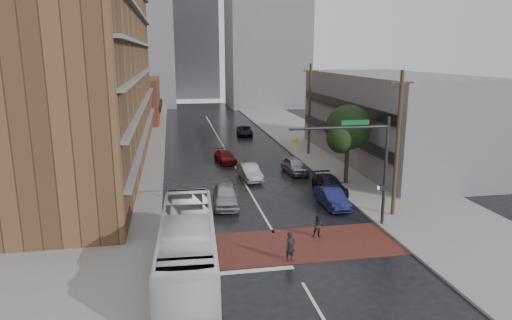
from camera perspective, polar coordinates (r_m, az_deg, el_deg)
name	(u,v)px	position (r m, az deg, el deg)	size (l,w,h in m)	color
ground	(283,250)	(26.89, 3.41, -11.11)	(160.00, 160.00, 0.00)	black
crosswalk	(281,246)	(27.33, 3.15, -10.67)	(14.00, 5.00, 0.02)	maroon
sidewalk_west	(121,160)	(50.29, -16.51, 0.04)	(9.00, 90.00, 0.15)	gray
sidewalk_east	(328,151)	(52.96, 9.04, 1.08)	(9.00, 90.00, 0.15)	gray
apartment_block	(83,22)	(48.52, -20.80, 15.87)	(10.00, 44.00, 28.00)	brown
storefront_west	(134,100)	(78.36, -14.96, 7.24)	(8.00, 16.00, 7.00)	brown
building_east	(392,118)	(49.64, 16.62, 5.07)	(11.00, 26.00, 9.00)	slate
distant_tower_west	(129,29)	(102.19, -15.56, 15.53)	(18.00, 16.00, 32.00)	slate
distant_tower_east	(267,18)	(98.07, 1.35, 17.28)	(16.00, 14.00, 36.00)	slate
distant_tower_center	(193,49)	(118.92, -7.83, 13.56)	(12.00, 10.00, 24.00)	slate
street_tree	(348,130)	(39.15, 11.44, 3.65)	(4.20, 4.10, 6.90)	#332319
signal_mast	(365,156)	(29.50, 13.45, 0.45)	(6.50, 0.30, 7.20)	#2D2D33
utility_pole_near	(397,144)	(32.01, 17.26, 1.95)	(1.60, 0.26, 10.00)	#473321
utility_pole_far	(310,109)	(50.35, 6.71, 6.37)	(1.60, 0.26, 10.00)	#473321
transit_bus	(188,246)	(23.59, -8.54, -10.59)	(2.69, 11.51, 3.21)	white
pedestrian_a	(290,247)	(25.23, 4.32, -10.75)	(0.61, 0.40, 1.66)	black
pedestrian_b	(318,226)	(28.45, 7.79, -8.20)	(0.71, 0.56, 1.47)	black
car_travel_a	(226,196)	(33.86, -3.83, -4.46)	(1.88, 4.68, 1.59)	#ABADB3
car_travel_b	(250,172)	(40.76, -0.81, -1.50)	(1.49, 4.28, 1.41)	#B6B9BE
car_travel_c	(225,157)	(47.35, -3.87, 0.42)	(1.67, 4.10, 1.19)	#680B0D
suv_travel	(245,131)	(62.80, -1.44, 3.66)	(2.10, 4.56, 1.27)	black
car_parked_near	(332,198)	(34.09, 9.47, -4.68)	(1.47, 4.21, 1.39)	#161A4E
car_parked_mid	(329,185)	(37.41, 9.15, -3.08)	(1.89, 4.66, 1.35)	black
car_parked_far	(295,165)	(43.17, 4.85, -0.68)	(1.73, 4.29, 1.46)	#999CA0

